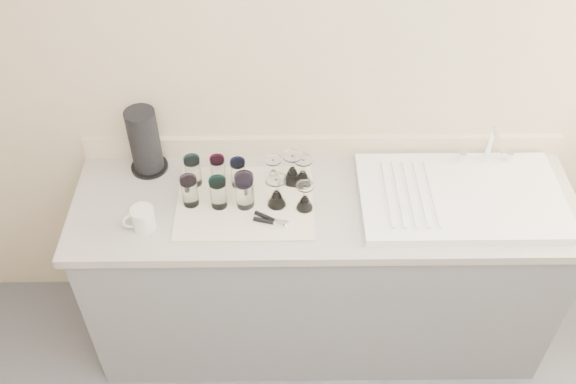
{
  "coord_description": "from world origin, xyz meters",
  "views": [
    {
      "loc": [
        -0.17,
        -0.64,
        2.74
      ],
      "look_at": [
        -0.15,
        1.15,
        1.0
      ],
      "focal_mm": 40.0,
      "sensor_mm": 36.0,
      "label": 1
    }
  ],
  "objects_px": {
    "tumbler_cyan": "(218,169)",
    "goblet_back_left": "(273,174)",
    "tumbler_blue": "(218,193)",
    "paper_towel_roll": "(145,142)",
    "tumbler_lavender": "(245,190)",
    "sink_unit": "(461,196)",
    "goblet_front_left": "(277,196)",
    "tumbler_magenta": "(190,191)",
    "tumbler_purple": "(238,173)",
    "white_mug": "(142,219)",
    "can_opener": "(271,221)",
    "tumbler_extra": "(244,193)",
    "goblet_back_right": "(303,176)",
    "goblet_extra": "(292,172)",
    "tumbler_teal": "(193,171)",
    "goblet_front_right": "(305,200)"
  },
  "relations": [
    {
      "from": "tumbler_purple",
      "to": "tumbler_magenta",
      "type": "relative_size",
      "value": 0.93
    },
    {
      "from": "tumbler_purple",
      "to": "goblet_front_right",
      "type": "xyz_separation_m",
      "value": [
        0.27,
        -0.14,
        -0.02
      ]
    },
    {
      "from": "tumbler_magenta",
      "to": "goblet_front_left",
      "type": "height_order",
      "value": "goblet_front_left"
    },
    {
      "from": "tumbler_cyan",
      "to": "tumbler_blue",
      "type": "bearing_deg",
      "value": -85.37
    },
    {
      "from": "goblet_front_left",
      "to": "goblet_extra",
      "type": "distance_m",
      "value": 0.15
    },
    {
      "from": "tumbler_cyan",
      "to": "tumbler_purple",
      "type": "bearing_deg",
      "value": -14.59
    },
    {
      "from": "paper_towel_roll",
      "to": "sink_unit",
      "type": "bearing_deg",
      "value": -9.06
    },
    {
      "from": "paper_towel_roll",
      "to": "tumbler_lavender",
      "type": "bearing_deg",
      "value": -28.94
    },
    {
      "from": "sink_unit",
      "to": "goblet_front_right",
      "type": "xyz_separation_m",
      "value": [
        -0.64,
        -0.05,
        0.03
      ]
    },
    {
      "from": "tumbler_extra",
      "to": "white_mug",
      "type": "relative_size",
      "value": 0.99
    },
    {
      "from": "tumbler_purple",
      "to": "tumbler_extra",
      "type": "bearing_deg",
      "value": -76.66
    },
    {
      "from": "can_opener",
      "to": "paper_towel_roll",
      "type": "relative_size",
      "value": 0.48
    },
    {
      "from": "goblet_extra",
      "to": "sink_unit",
      "type": "bearing_deg",
      "value": -8.99
    },
    {
      "from": "goblet_front_left",
      "to": "paper_towel_roll",
      "type": "bearing_deg",
      "value": 156.81
    },
    {
      "from": "goblet_back_right",
      "to": "goblet_front_left",
      "type": "relative_size",
      "value": 0.99
    },
    {
      "from": "tumbler_extra",
      "to": "goblet_back_right",
      "type": "xyz_separation_m",
      "value": [
        0.24,
        0.12,
        -0.02
      ]
    },
    {
      "from": "tumbler_lavender",
      "to": "goblet_back_left",
      "type": "xyz_separation_m",
      "value": [
        0.11,
        0.13,
        -0.04
      ]
    },
    {
      "from": "tumbler_cyan",
      "to": "goblet_front_right",
      "type": "xyz_separation_m",
      "value": [
        0.35,
        -0.16,
        -0.02
      ]
    },
    {
      "from": "tumbler_blue",
      "to": "can_opener",
      "type": "relative_size",
      "value": 0.96
    },
    {
      "from": "tumbler_magenta",
      "to": "tumbler_blue",
      "type": "xyz_separation_m",
      "value": [
        0.11,
        -0.01,
        0.0
      ]
    },
    {
      "from": "tumbler_blue",
      "to": "goblet_back_left",
      "type": "height_order",
      "value": "tumbler_blue"
    },
    {
      "from": "tumbler_lavender",
      "to": "white_mug",
      "type": "distance_m",
      "value": 0.41
    },
    {
      "from": "paper_towel_roll",
      "to": "tumbler_extra",
      "type": "bearing_deg",
      "value": -29.78
    },
    {
      "from": "tumbler_extra",
      "to": "goblet_back_left",
      "type": "distance_m",
      "value": 0.18
    },
    {
      "from": "tumbler_teal",
      "to": "tumbler_lavender",
      "type": "height_order",
      "value": "tumbler_lavender"
    },
    {
      "from": "tumbler_teal",
      "to": "goblet_front_right",
      "type": "xyz_separation_m",
      "value": [
        0.45,
        -0.15,
        -0.03
      ]
    },
    {
      "from": "tumbler_lavender",
      "to": "goblet_front_right",
      "type": "height_order",
      "value": "tumbler_lavender"
    },
    {
      "from": "tumbler_cyan",
      "to": "goblet_back_left",
      "type": "relative_size",
      "value": 0.99
    },
    {
      "from": "goblet_front_right",
      "to": "paper_towel_roll",
      "type": "relative_size",
      "value": 0.41
    },
    {
      "from": "tumbler_cyan",
      "to": "goblet_front_right",
      "type": "relative_size",
      "value": 1.01
    },
    {
      "from": "tumbler_lavender",
      "to": "goblet_front_left",
      "type": "relative_size",
      "value": 1.1
    },
    {
      "from": "tumbler_magenta",
      "to": "goblet_back_right",
      "type": "relative_size",
      "value": 0.99
    },
    {
      "from": "tumbler_teal",
      "to": "tumbler_extra",
      "type": "height_order",
      "value": "tumbler_extra"
    },
    {
      "from": "tumbler_teal",
      "to": "paper_towel_roll",
      "type": "distance_m",
      "value": 0.24
    },
    {
      "from": "sink_unit",
      "to": "tumbler_magenta",
      "type": "height_order",
      "value": "sink_unit"
    },
    {
      "from": "goblet_back_left",
      "to": "paper_towel_roll",
      "type": "bearing_deg",
      "value": 169.12
    },
    {
      "from": "tumbler_purple",
      "to": "paper_towel_roll",
      "type": "height_order",
      "value": "paper_towel_roll"
    },
    {
      "from": "tumbler_magenta",
      "to": "white_mug",
      "type": "distance_m",
      "value": 0.21
    },
    {
      "from": "tumbler_teal",
      "to": "can_opener",
      "type": "height_order",
      "value": "tumbler_teal"
    },
    {
      "from": "tumbler_purple",
      "to": "tumbler_lavender",
      "type": "distance_m",
      "value": 0.12
    },
    {
      "from": "tumbler_purple",
      "to": "white_mug",
      "type": "relative_size",
      "value": 0.91
    },
    {
      "from": "tumbler_magenta",
      "to": "goblet_extra",
      "type": "xyz_separation_m",
      "value": [
        0.41,
        0.13,
        -0.02
      ]
    },
    {
      "from": "tumbler_cyan",
      "to": "tumbler_lavender",
      "type": "xyz_separation_m",
      "value": [
        0.12,
        -0.14,
        0.01
      ]
    },
    {
      "from": "sink_unit",
      "to": "can_opener",
      "type": "distance_m",
      "value": 0.78
    },
    {
      "from": "tumbler_extra",
      "to": "goblet_front_right",
      "type": "bearing_deg",
      "value": -3.88
    },
    {
      "from": "tumbler_blue",
      "to": "tumbler_cyan",
      "type": "bearing_deg",
      "value": 94.63
    },
    {
      "from": "sink_unit",
      "to": "goblet_front_left",
      "type": "distance_m",
      "value": 0.75
    },
    {
      "from": "tumbler_teal",
      "to": "goblet_extra",
      "type": "height_order",
      "value": "goblet_extra"
    },
    {
      "from": "sink_unit",
      "to": "tumbler_extra",
      "type": "relative_size",
      "value": 6.04
    },
    {
      "from": "goblet_front_left",
      "to": "goblet_extra",
      "type": "xyz_separation_m",
      "value": [
        0.06,
        0.14,
        0.0
      ]
    }
  ]
}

